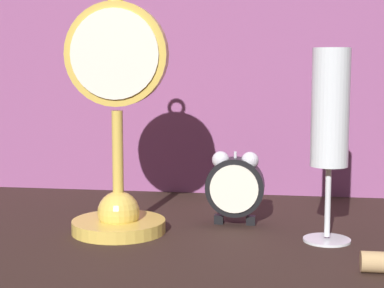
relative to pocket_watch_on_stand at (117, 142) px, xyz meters
name	(u,v)px	position (x,y,z in m)	size (l,w,h in m)	color
ground_plane	(182,248)	(0.09, -0.06, -0.12)	(4.00, 4.00, 0.00)	black
pocket_watch_on_stand	(117,142)	(0.00, 0.00, 0.00)	(0.13, 0.12, 0.32)	gold
alarm_clock_twin_bell	(235,184)	(0.14, 0.06, -0.06)	(0.08, 0.03, 0.10)	black
champagne_flute	(330,121)	(0.26, 0.00, 0.03)	(0.06, 0.06, 0.23)	silver
wine_cork	(382,262)	(0.31, -0.11, -0.10)	(0.02, 0.02, 0.04)	tan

